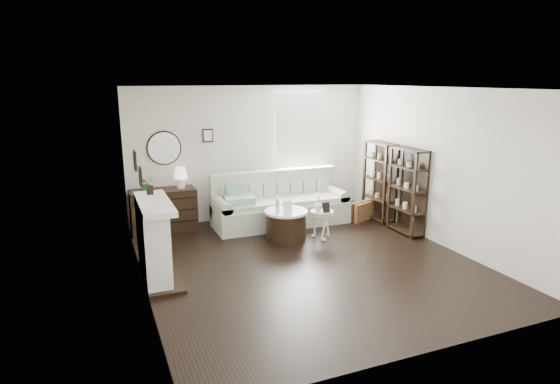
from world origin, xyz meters
name	(u,v)px	position (x,y,z in m)	size (l,w,h in m)	color
room	(285,139)	(0.73, 2.70, 1.60)	(5.50, 5.50, 5.50)	black
fireplace	(154,243)	(-2.32, 0.30, 0.54)	(0.50, 1.40, 1.84)	white
shelf_unit_far	(380,181)	(2.33, 1.55, 0.80)	(0.30, 0.80, 1.60)	black
shelf_unit_near	(407,191)	(2.33, 0.65, 0.80)	(0.30, 0.80, 1.60)	black
sofa	(279,207)	(0.35, 2.08, 0.34)	(2.67, 0.92, 1.04)	#B1BBA7
quilt	(239,200)	(-0.52, 1.95, 0.60)	(0.55, 0.45, 0.14)	#27906F
suitcase	(362,211)	(2.00, 1.63, 0.19)	(0.56, 0.19, 0.37)	brown
dresser	(164,210)	(-1.86, 2.47, 0.40)	(1.21, 0.52, 0.81)	black
table_lamp	(181,178)	(-1.51, 2.47, 1.01)	(0.25, 0.25, 0.40)	beige
potted_plant	(146,184)	(-2.16, 2.42, 0.96)	(0.27, 0.24, 0.30)	#1B5E1B
drum_table	(286,225)	(0.10, 1.14, 0.27)	(0.78, 0.78, 0.54)	black
pedestal_table	(322,213)	(0.72, 0.94, 0.47)	(0.43, 0.43, 0.52)	white
eiffel_drum	(289,204)	(0.18, 1.19, 0.64)	(0.11, 0.11, 0.19)	black
bottle_drum	(278,204)	(-0.10, 1.05, 0.70)	(0.07, 0.07, 0.31)	silver
card_frame_drum	(288,208)	(0.04, 0.94, 0.65)	(0.16, 0.01, 0.22)	white
eiffel_ped	(326,206)	(0.80, 0.97, 0.60)	(0.10, 0.10, 0.17)	black
flask_ped	(318,203)	(0.64, 0.96, 0.66)	(0.16, 0.16, 0.29)	silver
card_frame_ped	(326,207)	(0.74, 0.83, 0.61)	(0.14, 0.01, 0.18)	black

